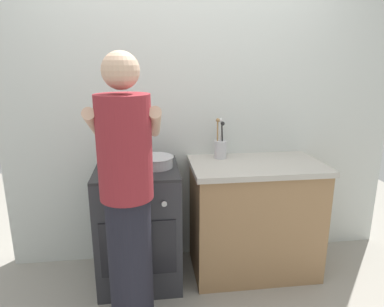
{
  "coord_description": "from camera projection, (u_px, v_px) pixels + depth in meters",
  "views": [
    {
      "loc": [
        -0.26,
        -2.25,
        1.65
      ],
      "look_at": [
        0.05,
        0.12,
        1.0
      ],
      "focal_mm": 32.1,
      "sensor_mm": 36.0,
      "label": 1
    }
  ],
  "objects": [
    {
      "name": "ground",
      "position": [
        188.0,
        284.0,
        2.62
      ],
      "size": [
        6.0,
        6.0,
        0.0
      ],
      "primitive_type": "plane",
      "color": "gray"
    },
    {
      "name": "back_wall",
      "position": [
        204.0,
        111.0,
        2.79
      ],
      "size": [
        3.2,
        0.1,
        2.5
      ],
      "color": "silver",
      "rests_on": "ground"
    },
    {
      "name": "countertop",
      "position": [
        254.0,
        217.0,
        2.71
      ],
      "size": [
        1.0,
        0.6,
        0.9
      ],
      "color": "#99724C",
      "rests_on": "ground"
    },
    {
      "name": "stove_range",
      "position": [
        139.0,
        224.0,
        2.6
      ],
      "size": [
        0.6,
        0.62,
        0.9
      ],
      "color": "#2D2D33",
      "rests_on": "ground"
    },
    {
      "name": "pot",
      "position": [
        117.0,
        161.0,
        2.46
      ],
      "size": [
        0.27,
        0.2,
        0.11
      ],
      "color": "#38383D",
      "rests_on": "stove_range"
    },
    {
      "name": "mixing_bowl",
      "position": [
        156.0,
        161.0,
        2.48
      ],
      "size": [
        0.26,
        0.26,
        0.08
      ],
      "color": "#B7B7BC",
      "rests_on": "stove_range"
    },
    {
      "name": "utensil_crock",
      "position": [
        220.0,
        147.0,
        2.71
      ],
      "size": [
        0.1,
        0.1,
        0.32
      ],
      "color": "silver",
      "rests_on": "countertop"
    },
    {
      "name": "person",
      "position": [
        128.0,
        204.0,
        1.96
      ],
      "size": [
        0.41,
        0.5,
        1.7
      ],
      "color": "black",
      "rests_on": "ground"
    }
  ]
}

